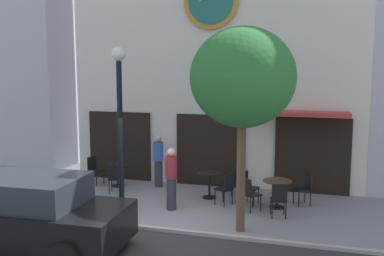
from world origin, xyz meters
TOP-DOWN VIEW (x-y plane):
  - ground_plane at (0.00, -1.21)m, footprint 24.16×10.99m
  - clock_building at (0.39, 5.66)m, footprint 9.47×4.16m
  - street_lamp at (-1.19, 0.97)m, footprint 0.36×0.36m
  - street_tree at (2.01, 0.55)m, footprint 2.37×2.13m
  - cafe_table_center_right at (-2.42, 3.32)m, footprint 0.70×0.70m
  - cafe_table_rightmost at (0.70, 2.88)m, footprint 0.66×0.66m
  - cafe_table_near_curb at (2.68, 2.50)m, footprint 0.77×0.77m
  - cafe_chair_under_awning at (-3.29, 3.36)m, footprint 0.49×0.49m
  - cafe_chair_right_end at (-2.13, 2.52)m, footprint 0.48×0.48m
  - cafe_chair_corner at (2.79, 1.68)m, footprint 0.47×0.47m
  - cafe_chair_near_lamp at (3.39, 2.98)m, footprint 0.54×0.54m
  - cafe_chair_near_tree at (2.00, 2.01)m, footprint 0.57×0.57m
  - cafe_chair_left_end at (1.85, 2.67)m, footprint 0.49×0.49m
  - cafe_chair_curbside at (1.31, 2.33)m, footprint 0.55×0.55m
  - cafe_chair_facing_wall at (1.27, 3.49)m, footprint 0.54×0.54m
  - pedestrian_maroon at (-0.02, 1.57)m, footprint 0.39×0.39m
  - pedestrian_blue at (-1.16, 3.64)m, footprint 0.42×0.42m
  - parked_car_black at (-2.13, -1.68)m, footprint 4.37×2.15m

SIDE VIEW (x-z plane):
  - ground_plane at x=0.00m, z-range -0.09..0.04m
  - cafe_table_rightmost at x=0.70m, z-range 0.14..0.90m
  - cafe_table_center_right at x=-2.42m, z-range 0.15..0.89m
  - cafe_chair_under_awning at x=-3.29m, z-range 0.08..0.98m
  - cafe_chair_right_end at x=-2.13m, z-range 0.08..0.98m
  - cafe_chair_corner at x=2.79m, z-range 0.08..0.98m
  - cafe_chair_near_lamp at x=3.39m, z-range 0.08..0.98m
  - cafe_chair_near_tree at x=2.00m, z-range 0.08..0.98m
  - cafe_chair_left_end at x=1.85m, z-range 0.08..0.98m
  - cafe_chair_curbside at x=1.31m, z-range 0.08..0.98m
  - cafe_chair_facing_wall at x=1.27m, z-range 0.08..0.98m
  - cafe_table_near_curb at x=2.68m, z-range 0.18..0.95m
  - parked_car_black at x=-2.13m, z-range -0.01..1.54m
  - pedestrian_maroon at x=-0.02m, z-range 0.03..1.70m
  - pedestrian_blue at x=-1.16m, z-range 0.03..1.70m
  - street_lamp at x=-1.19m, z-range 0.03..4.33m
  - street_tree at x=2.01m, z-range 1.19..5.87m
  - clock_building at x=0.39m, z-range 0.16..11.55m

